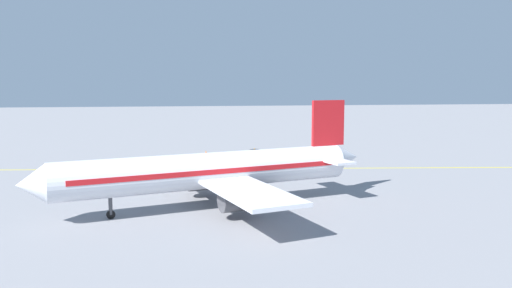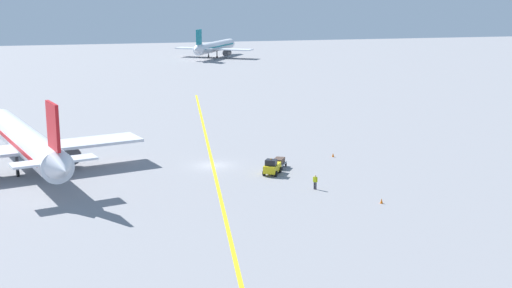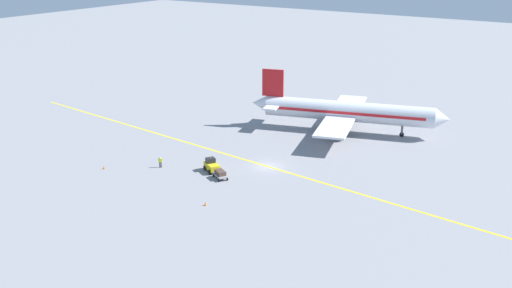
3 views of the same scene
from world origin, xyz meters
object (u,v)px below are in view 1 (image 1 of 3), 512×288
(traffic_cone_near_nose, at_px, (323,151))
(airplane_at_gate, at_px, (213,171))
(baggage_tug_white, at_px, (252,156))
(ground_crew_worker, at_px, (293,152))
(baggage_cart_trailing, at_px, (233,155))
(traffic_cone_mid_apron, at_px, (206,152))

(traffic_cone_near_nose, bearing_deg, airplane_at_gate, 148.94)
(airplane_at_gate, bearing_deg, baggage_tug_white, -15.74)
(ground_crew_worker, height_order, traffic_cone_near_nose, ground_crew_worker)
(airplane_at_gate, distance_m, baggage_cart_trailing, 31.19)
(airplane_at_gate, bearing_deg, traffic_cone_mid_apron, -1.97)
(airplane_at_gate, relative_size, ground_crew_worker, 20.77)
(baggage_tug_white, bearing_deg, traffic_cone_mid_apron, 33.43)
(airplane_at_gate, bearing_deg, baggage_cart_trailing, -9.84)
(airplane_at_gate, xyz_separation_m, traffic_cone_mid_apron, (39.22, -1.35, -3.43))
(baggage_tug_white, distance_m, ground_crew_worker, 8.06)
(baggage_tug_white, relative_size, baggage_cart_trailing, 1.13)
(baggage_cart_trailing, relative_size, traffic_cone_mid_apron, 5.36)
(baggage_tug_white, bearing_deg, airplane_at_gate, 164.26)
(airplane_at_gate, distance_m, traffic_cone_near_nose, 43.45)
(traffic_cone_mid_apron, bearing_deg, traffic_cone_near_nose, -95.75)
(baggage_cart_trailing, bearing_deg, airplane_at_gate, 170.16)
(baggage_tug_white, distance_m, traffic_cone_near_nose, 16.40)
(traffic_cone_near_nose, relative_size, traffic_cone_mid_apron, 1.00)
(baggage_tug_white, height_order, baggage_cart_trailing, baggage_tug_white)
(ground_crew_worker, bearing_deg, traffic_cone_mid_apron, 63.03)
(airplane_at_gate, relative_size, traffic_cone_near_nose, 63.44)
(baggage_tug_white, bearing_deg, ground_crew_worker, -67.81)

